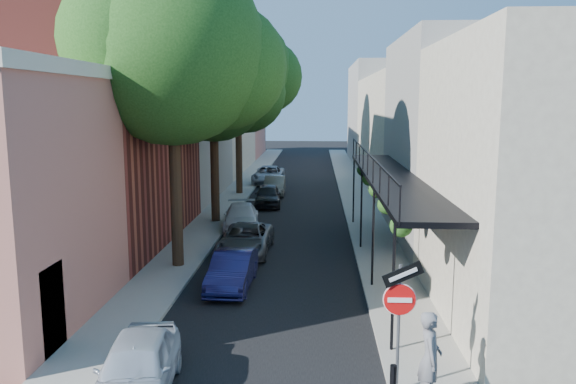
# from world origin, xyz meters

# --- Properties ---
(road_surface) EXTENTS (6.00, 64.00, 0.01)m
(road_surface) POSITION_xyz_m (0.00, 30.00, 0.01)
(road_surface) COLOR black
(road_surface) RESTS_ON ground
(sidewalk_left) EXTENTS (2.00, 64.00, 0.12)m
(sidewalk_left) POSITION_xyz_m (-4.00, 30.00, 0.06)
(sidewalk_left) COLOR gray
(sidewalk_left) RESTS_ON ground
(sidewalk_right) EXTENTS (2.00, 64.00, 0.12)m
(sidewalk_right) POSITION_xyz_m (4.00, 30.00, 0.06)
(sidewalk_right) COLOR gray
(sidewalk_right) RESTS_ON ground
(buildings_left) EXTENTS (10.10, 59.10, 12.00)m
(buildings_left) POSITION_xyz_m (-9.30, 28.76, 4.94)
(buildings_left) COLOR #B86D5E
(buildings_left) RESTS_ON ground
(buildings_right) EXTENTS (9.80, 55.00, 10.00)m
(buildings_right) POSITION_xyz_m (8.99, 29.49, 4.42)
(buildings_right) COLOR beige
(buildings_right) RESTS_ON ground
(sign_post) EXTENTS (0.89, 0.17, 2.99)m
(sign_post) POSITION_xyz_m (3.16, 0.97, 2.04)
(sign_post) COLOR #595B60
(sign_post) RESTS_ON ground
(bollard) EXTENTS (0.14, 0.14, 0.80)m
(bollard) POSITION_xyz_m (3.00, 0.50, 0.52)
(bollard) COLOR black
(bollard) RESTS_ON sidewalk_right
(oak_near) EXTENTS (7.48, 6.80, 11.42)m
(oak_near) POSITION_xyz_m (-3.37, 10.26, 7.88)
(oak_near) COLOR black
(oak_near) RESTS_ON ground
(oak_mid) EXTENTS (6.60, 6.00, 10.20)m
(oak_mid) POSITION_xyz_m (-3.42, 18.23, 7.06)
(oak_mid) COLOR black
(oak_mid) RESTS_ON ground
(oak_far) EXTENTS (7.70, 7.00, 11.90)m
(oak_far) POSITION_xyz_m (-3.35, 27.27, 8.26)
(oak_far) COLOR black
(oak_far) RESTS_ON ground
(parked_car_a) EXTENTS (1.96, 4.00, 1.31)m
(parked_car_a) POSITION_xyz_m (-2.35, 0.63, 0.66)
(parked_car_a) COLOR silver
(parked_car_a) RESTS_ON ground
(parked_car_b) EXTENTS (1.38, 3.72, 1.22)m
(parked_car_b) POSITION_xyz_m (-1.40, 7.80, 0.61)
(parked_car_b) COLOR #161544
(parked_car_b) RESTS_ON ground
(parked_car_c) EXTENTS (2.11, 4.39, 1.21)m
(parked_car_c) POSITION_xyz_m (-1.49, 12.12, 0.60)
(parked_car_c) COLOR #4C4E53
(parked_car_c) RESTS_ON ground
(parked_car_d) EXTENTS (2.14, 4.30, 1.20)m
(parked_car_d) POSITION_xyz_m (-2.29, 16.66, 0.60)
(parked_car_d) COLOR silver
(parked_car_d) RESTS_ON ground
(parked_car_e) EXTENTS (1.74, 3.87, 1.29)m
(parked_car_e) POSITION_xyz_m (-1.51, 22.88, 0.64)
(parked_car_e) COLOR black
(parked_car_e) RESTS_ON ground
(parked_car_f) EXTENTS (1.41, 3.87, 1.27)m
(parked_car_f) POSITION_xyz_m (-1.40, 26.99, 0.63)
(parked_car_f) COLOR slate
(parked_car_f) RESTS_ON ground
(parked_car_g) EXTENTS (2.34, 4.90, 1.35)m
(parked_car_g) POSITION_xyz_m (-2.25, 32.20, 0.68)
(parked_car_g) COLOR #8C929E
(parked_car_g) RESTS_ON ground
(pedestrian) EXTENTS (0.55, 0.76, 1.95)m
(pedestrian) POSITION_xyz_m (3.73, 0.50, 1.10)
(pedestrian) COLOR slate
(pedestrian) RESTS_ON sidewalk_right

